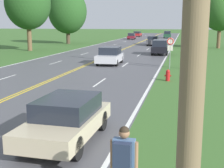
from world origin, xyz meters
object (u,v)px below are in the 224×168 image
object	(u,v)px
car_dark_green_van_distant	(167,34)
tree_behind_sign	(221,10)
tree_mid_treeline	(67,11)
car_maroon_sedan_receding	(132,36)
tree_far_back	(28,3)
fire_hydrant	(168,75)
car_silver_sedan_approaching	(110,56)
hitchhiker_person	(124,158)
car_red_suv_horizon	(137,34)
car_dark_grey_sedan_mid_far	(153,41)
traffic_sign	(170,45)
car_champagne_sedan_nearest	(67,118)
car_black_suv_mid_near	(160,47)

from	to	relation	value
car_dark_green_van_distant	tree_behind_sign	bearing A→B (deg)	14.45
tree_behind_sign	tree_mid_treeline	bearing A→B (deg)	169.10
car_maroon_sedan_receding	car_dark_green_van_distant	distance (m)	11.53
tree_far_back	car_maroon_sedan_receding	bearing A→B (deg)	75.77
fire_hydrant	tree_behind_sign	distance (m)	30.63
tree_behind_sign	car_silver_sedan_approaching	size ratio (longest dim) A/B	2.13
tree_behind_sign	car_dark_green_van_distant	size ratio (longest dim) A/B	2.15
hitchhiker_person	car_red_suv_horizon	distance (m)	83.68
tree_far_back	car_dark_grey_sedan_mid_far	bearing A→B (deg)	42.70
car_silver_sedan_approaching	car_red_suv_horizon	size ratio (longest dim) A/B	1.04
hitchhiker_person	traffic_sign	world-z (taller)	traffic_sign
traffic_sign	car_silver_sedan_approaching	xyz separation A→B (m)	(-5.55, 1.76, -1.15)
tree_behind_sign	car_red_suv_horizon	world-z (taller)	tree_behind_sign
car_champagne_sedan_nearest	car_dark_green_van_distant	xyz separation A→B (m)	(-0.72, 73.22, 0.18)
tree_behind_sign	car_black_suv_mid_near	xyz separation A→B (m)	(-7.92, -11.87, -4.75)
car_champagne_sedan_nearest	car_dark_grey_sedan_mid_far	xyz separation A→B (m)	(-1.69, 45.20, 0.07)
tree_behind_sign	car_maroon_sedan_receding	world-z (taller)	tree_behind_sign
traffic_sign	car_maroon_sedan_receding	xyz separation A→B (m)	(-11.15, 47.60, -1.20)
hitchhiker_person	car_red_suv_horizon	size ratio (longest dim) A/B	0.43
fire_hydrant	traffic_sign	xyz separation A→B (m)	(-0.15, 5.70, 1.57)
car_champagne_sedan_nearest	car_dark_grey_sedan_mid_far	distance (m)	45.23
fire_hydrant	tree_behind_sign	size ratio (longest dim) A/B	0.09
car_champagne_sedan_nearest	car_silver_sedan_approaching	bearing A→B (deg)	-169.48
hitchhiker_person	car_dark_green_van_distant	world-z (taller)	car_dark_green_van_distant
car_dark_green_van_distant	car_red_suv_horizon	xyz separation A→B (m)	(-8.71, 6.36, -0.11)
hitchhiker_person	fire_hydrant	size ratio (longest dim) A/B	2.28
fire_hydrant	tree_mid_treeline	size ratio (longest dim) A/B	0.08
car_silver_sedan_approaching	car_maroon_sedan_receding	xyz separation A→B (m)	(-5.61, 45.84, -0.05)
car_champagne_sedan_nearest	car_dark_grey_sedan_mid_far	bearing A→B (deg)	-176.49
car_silver_sedan_approaching	car_dark_grey_sedan_mid_far	bearing A→B (deg)	175.69
tree_behind_sign	tree_mid_treeline	distance (m)	26.68
tree_mid_treeline	car_dark_green_van_distant	xyz separation A→B (m)	(16.79, 27.06, -4.97)
fire_hydrant	car_red_suv_horizon	size ratio (longest dim) A/B	0.19
hitchhiker_person	traffic_sign	size ratio (longest dim) A/B	0.67
car_champagne_sedan_nearest	car_red_suv_horizon	xyz separation A→B (m)	(-9.43, 79.58, 0.07)
tree_behind_sign	car_black_suv_mid_near	distance (m)	15.04
car_champagne_sedan_nearest	fire_hydrant	bearing A→B (deg)	168.53
fire_hydrant	traffic_sign	size ratio (longest dim) A/B	0.29
tree_behind_sign	car_silver_sedan_approaching	world-z (taller)	tree_behind_sign
traffic_sign	fire_hydrant	bearing A→B (deg)	-88.47
tree_behind_sign	tree_mid_treeline	size ratio (longest dim) A/B	0.89
tree_far_back	car_dark_green_van_distant	world-z (taller)	tree_far_back
fire_hydrant	car_champagne_sedan_nearest	xyz separation A→B (m)	(-2.64, -11.57, 0.36)
hitchhiker_person	car_red_suv_horizon	bearing A→B (deg)	9.93
traffic_sign	car_black_suv_mid_near	bearing A→B (deg)	98.18
tree_behind_sign	car_maroon_sedan_receding	bearing A→B (deg)	126.15
traffic_sign	tree_behind_sign	distance (m)	24.92
traffic_sign	car_champagne_sedan_nearest	bearing A→B (deg)	-98.18
tree_mid_treeline	car_black_suv_mid_near	world-z (taller)	tree_mid_treeline
tree_far_back	car_champagne_sedan_nearest	world-z (taller)	tree_far_back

